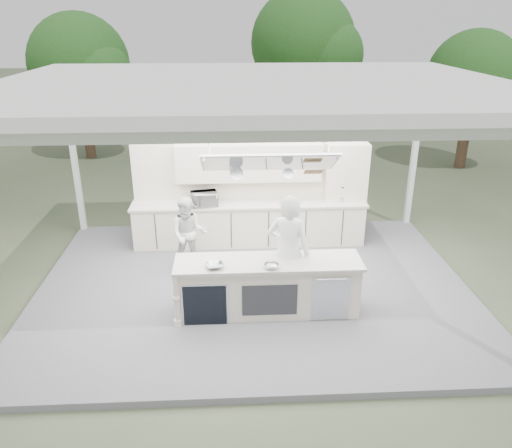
{
  "coord_description": "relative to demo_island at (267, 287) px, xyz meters",
  "views": [
    {
      "loc": [
        -0.4,
        -8.22,
        4.8
      ],
      "look_at": [
        0.07,
        0.4,
        1.19
      ],
      "focal_mm": 35.0,
      "sensor_mm": 36.0,
      "label": 1
    }
  ],
  "objects": [
    {
      "name": "ground",
      "position": [
        -0.18,
        0.91,
        -0.6
      ],
      "size": [
        90.0,
        90.0,
        0.0
      ],
      "primitive_type": "plane",
      "color": "#4F553A",
      "rests_on": "ground"
    },
    {
      "name": "head_chef",
      "position": [
        0.38,
        0.21,
        0.54
      ],
      "size": [
        0.85,
        0.7,
        2.03
      ],
      "primitive_type": "imported",
      "rotation": [
        0.0,
        0.0,
        2.82
      ],
      "color": "white",
      "rests_on": "stage_deck"
    },
    {
      "name": "bowl_large",
      "position": [
        -0.86,
        -0.17,
        0.51
      ],
      "size": [
        0.35,
        0.35,
        0.07
      ],
      "primitive_type": "imported",
      "rotation": [
        0.0,
        0.0,
        0.27
      ],
      "color": "#ADB0B4",
      "rests_on": "demo_island"
    },
    {
      "name": "back_counter",
      "position": [
        -0.18,
        2.81,
        0.0
      ],
      "size": [
        5.08,
        0.72,
        0.95
      ],
      "color": "#F3E4CE",
      "rests_on": "stage_deck"
    },
    {
      "name": "toaster_oven",
      "position": [
        -1.14,
        2.69,
        0.62
      ],
      "size": [
        0.61,
        0.47,
        0.3
      ],
      "primitive_type": "imported",
      "rotation": [
        0.0,
        0.0,
        0.2
      ],
      "color": "silver",
      "rests_on": "back_counter"
    },
    {
      "name": "back_wall_unit",
      "position": [
        0.27,
        3.03,
        0.98
      ],
      "size": [
        5.05,
        0.48,
        2.25
      ],
      "color": "#F3E4CE",
      "rests_on": "stage_deck"
    },
    {
      "name": "sous_chef",
      "position": [
        -1.41,
        1.65,
        0.27
      ],
      "size": [
        0.74,
        0.58,
        1.5
      ],
      "primitive_type": "imported",
      "rotation": [
        0.0,
        0.0,
        -0.01
      ],
      "color": "silver",
      "rests_on": "stage_deck"
    },
    {
      "name": "stage_deck",
      "position": [
        -0.18,
        0.91,
        -0.54
      ],
      "size": [
        8.0,
        6.0,
        0.12
      ],
      "primitive_type": "cube",
      "color": "#5F5E63",
      "rests_on": "ground"
    },
    {
      "name": "tree_cluster",
      "position": [
        -0.34,
        10.68,
        2.69
      ],
      "size": [
        19.55,
        9.4,
        5.85
      ],
      "color": "#453122",
      "rests_on": "ground"
    },
    {
      "name": "bowl_small",
      "position": [
        0.05,
        -0.24,
        0.51
      ],
      "size": [
        0.29,
        0.29,
        0.07
      ],
      "primitive_type": "imported",
      "rotation": [
        0.0,
        0.0,
        -0.25
      ],
      "color": "silver",
      "rests_on": "demo_island"
    },
    {
      "name": "tent",
      "position": [
        -0.18,
        0.9,
        3.11
      ],
      "size": [
        8.2,
        6.2,
        3.86
      ],
      "color": "white",
      "rests_on": "ground"
    },
    {
      "name": "demo_island",
      "position": [
        0.0,
        0.0,
        0.0
      ],
      "size": [
        3.1,
        0.79,
        0.95
      ],
      "color": "#F3E4CE",
      "rests_on": "stage_deck"
    }
  ]
}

